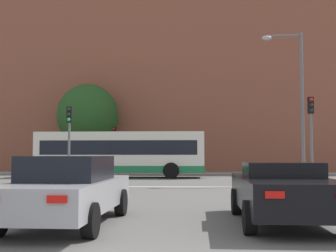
# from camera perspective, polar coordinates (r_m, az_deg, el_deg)

# --- Properties ---
(stop_line_strip) EXTENTS (9.16, 0.30, 0.01)m
(stop_line_strip) POSITION_cam_1_polar(r_m,az_deg,el_deg) (19.59, 2.29, -8.23)
(stop_line_strip) COLOR silver
(stop_line_strip) RESTS_ON ground_plane
(far_pavement) EXTENTS (70.17, 2.50, 0.01)m
(far_pavement) POSITION_cam_1_polar(r_m,az_deg,el_deg) (33.92, 2.84, -6.39)
(far_pavement) COLOR gray
(far_pavement) RESTS_ON ground_plane
(brick_civic_building) EXTENTS (45.31, 13.72, 23.14)m
(brick_civic_building) POSITION_cam_1_polar(r_m,az_deg,el_deg) (45.15, 5.52, 7.63)
(brick_civic_building) COLOR brown
(brick_civic_building) RESTS_ON ground_plane
(car_saloon_left) EXTENTS (2.00, 4.67, 1.45)m
(car_saloon_left) POSITION_cam_1_polar(r_m,az_deg,el_deg) (9.29, -13.35, -8.36)
(car_saloon_left) COLOR #9E9EA3
(car_saloon_left) RESTS_ON ground_plane
(car_roadster_right) EXTENTS (2.03, 4.41, 1.31)m
(car_roadster_right) POSITION_cam_1_polar(r_m,az_deg,el_deg) (9.55, 15.34, -8.54)
(car_roadster_right) COLOR black
(car_roadster_right) RESTS_ON ground_plane
(bus_crossing_lead) EXTENTS (10.79, 2.67, 2.93)m
(bus_crossing_lead) POSITION_cam_1_polar(r_m,az_deg,el_deg) (27.58, -6.40, -3.70)
(bus_crossing_lead) COLOR silver
(bus_crossing_lead) RESTS_ON ground_plane
(traffic_light_near_right) EXTENTS (0.26, 0.31, 4.25)m
(traffic_light_near_right) POSITION_cam_1_polar(r_m,az_deg,el_deg) (21.19, 18.83, 0.01)
(traffic_light_near_right) COLOR slate
(traffic_light_near_right) RESTS_ON ground_plane
(traffic_light_far_left) EXTENTS (0.26, 0.31, 3.69)m
(traffic_light_far_left) POSITION_cam_1_polar(r_m,az_deg,el_deg) (34.10, -7.32, -2.15)
(traffic_light_far_left) COLOR slate
(traffic_light_far_left) RESTS_ON ground_plane
(traffic_light_near_left) EXTENTS (0.26, 0.31, 3.89)m
(traffic_light_near_left) POSITION_cam_1_polar(r_m,az_deg,el_deg) (21.61, -13.24, -0.75)
(traffic_light_near_left) COLOR slate
(traffic_light_near_left) RESTS_ON ground_plane
(street_lamp_junction) EXTENTS (2.05, 0.36, 7.71)m
(street_lamp_junction) POSITION_cam_1_polar(r_m,az_deg,el_deg) (22.29, 16.89, 4.46)
(street_lamp_junction) COLOR slate
(street_lamp_junction) RESTS_ON ground_plane
(pedestrian_waiting) EXTENTS (0.26, 0.42, 1.77)m
(pedestrian_waiting) POSITION_cam_1_polar(r_m,az_deg,el_deg) (33.79, 1.73, -4.64)
(pedestrian_waiting) COLOR #333851
(pedestrian_waiting) RESTS_ON ground_plane
(tree_by_building) EXTENTS (5.29, 5.29, 7.61)m
(tree_by_building) POSITION_cam_1_polar(r_m,az_deg,el_deg) (37.22, -10.79, 1.33)
(tree_by_building) COLOR #4C3823
(tree_by_building) RESTS_ON ground_plane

